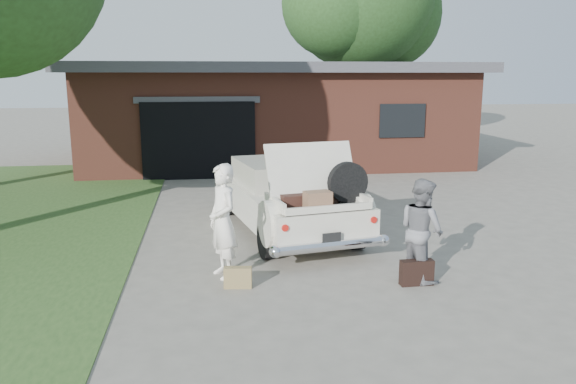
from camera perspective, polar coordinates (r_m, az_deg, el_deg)
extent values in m
plane|color=gray|center=(8.74, 0.57, -7.88)|extent=(90.00, 90.00, 0.00)
cube|color=brown|center=(19.81, -1.65, 7.67)|extent=(12.00, 7.00, 3.00)
cube|color=#4C4C51|center=(19.76, -1.68, 12.45)|extent=(12.80, 7.80, 0.30)
cube|color=black|center=(16.29, -9.04, 5.20)|extent=(3.20, 0.30, 2.20)
cube|color=#4C4C51|center=(16.13, -9.17, 9.23)|extent=(3.50, 0.12, 0.18)
cube|color=black|center=(17.16, 11.52, 7.12)|extent=(1.40, 0.08, 1.00)
cylinder|color=#38281E|center=(24.79, 7.12, 10.70)|extent=(0.44, 0.44, 4.96)
sphere|color=#2C5A25|center=(25.91, 10.05, 17.34)|extent=(4.67, 4.67, 4.67)
sphere|color=#2C5A25|center=(23.90, 4.81, 18.59)|extent=(4.36, 4.36, 4.36)
cube|color=beige|center=(10.74, -0.41, -0.98)|extent=(2.52, 4.75, 0.59)
cube|color=#ADAA99|center=(10.89, -0.86, 1.98)|extent=(1.80, 2.05, 0.47)
cube|color=black|center=(11.70, -2.16, 2.58)|extent=(1.39, 0.33, 0.40)
cube|color=black|center=(10.10, 0.64, 1.09)|extent=(1.39, 0.33, 0.40)
cylinder|color=black|center=(9.17, -2.09, -4.98)|extent=(0.31, 0.62, 0.60)
cylinder|color=black|center=(9.72, 6.93, -4.07)|extent=(0.31, 0.62, 0.60)
cylinder|color=black|center=(12.04, -6.31, -0.94)|extent=(0.31, 0.62, 0.60)
cylinder|color=black|center=(12.47, 0.82, -0.42)|extent=(0.31, 0.62, 0.60)
cylinder|color=silver|center=(8.72, 4.40, -5.47)|extent=(1.85, 0.50, 0.16)
cylinder|color=#A5140F|center=(8.42, -0.37, -3.62)|extent=(0.12, 0.11, 0.11)
cylinder|color=#A5140F|center=(8.99, 8.62, -2.77)|extent=(0.12, 0.11, 0.11)
cube|color=black|center=(8.66, 4.47, -4.65)|extent=(0.30, 0.07, 0.15)
cube|color=black|center=(9.11, 3.00, -1.34)|extent=(1.56, 1.23, 0.04)
cube|color=beige|center=(8.85, -1.33, -1.12)|extent=(0.24, 0.99, 0.16)
cube|color=beige|center=(9.37, 7.11, -0.47)|extent=(0.24, 0.99, 0.16)
cube|color=beige|center=(8.65, 4.23, -1.70)|extent=(1.43, 0.32, 0.11)
cube|color=beige|center=(9.26, 2.40, 1.98)|extent=(1.58, 0.74, 0.96)
cube|color=#3C211A|center=(9.05, 0.87, -0.72)|extent=(0.60, 0.44, 0.17)
cube|color=#8B6247|center=(8.73, 3.03, -0.85)|extent=(0.45, 0.34, 0.28)
cube|color=black|center=(9.19, 3.15, -0.57)|extent=(0.59, 0.45, 0.17)
cylinder|color=black|center=(9.19, 6.09, 0.98)|extent=(0.69, 0.27, 0.67)
imported|color=white|center=(8.27, -6.64, -2.97)|extent=(0.61, 0.73, 1.70)
imported|color=slate|center=(8.36, 13.41, -3.73)|extent=(0.77, 0.87, 1.50)
cube|color=olive|center=(8.02, -5.12, -8.64)|extent=(0.41, 0.18, 0.30)
cube|color=black|center=(8.29, 12.93, -7.98)|extent=(0.48, 0.16, 0.37)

